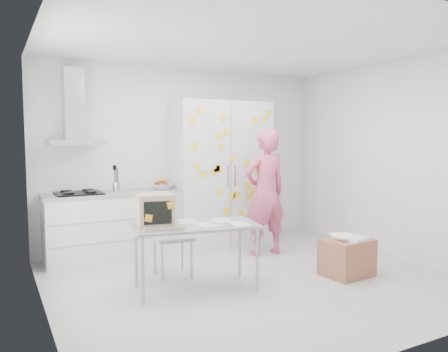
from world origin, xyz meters
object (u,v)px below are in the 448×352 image
desk (170,217)px  chair (171,230)px  person (265,192)px  cardboard_box (347,257)px

desk → chair: 0.65m
person → cardboard_box: size_ratio=2.99×
desk → cardboard_box: 2.20m
desk → person: bearing=34.2°
desk → cardboard_box: (2.06, -0.51, -0.58)m
person → desk: person is taller
person → chair: 1.57m
desk → chair: bearing=78.6°
person → desk: bearing=24.2°
desk → cardboard_box: size_ratio=2.41×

